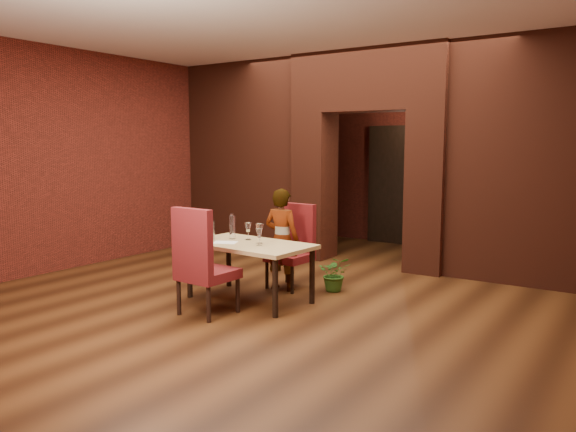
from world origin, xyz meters
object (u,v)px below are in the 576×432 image
water_bottle (232,226)px  chair_far (289,247)px  potted_plant (335,274)px  dining_table (250,272)px  person_seated (282,239)px  chair_near (208,261)px  wine_bucket (207,231)px  wine_glass_c (259,237)px  wine_glass_a (248,231)px  wine_glass_b (260,234)px

water_bottle → chair_far: bearing=56.8°
water_bottle → potted_plant: size_ratio=0.69×
dining_table → person_seated: size_ratio=1.14×
dining_table → potted_plant: bearing=59.3°
chair_near → wine_bucket: (-0.47, 0.52, 0.21)m
wine_bucket → person_seated: bearing=54.3°
chair_near → wine_glass_c: chair_near is taller
wine_bucket → wine_glass_c: bearing=5.5°
dining_table → chair_far: size_ratio=1.37×
wine_bucket → water_bottle: size_ratio=0.74×
person_seated → wine_glass_a: size_ratio=6.21×
person_seated → wine_glass_c: bearing=99.4°
person_seated → water_bottle: 0.66m
chair_far → potted_plant: 0.67m
dining_table → person_seated: person_seated is taller
chair_near → wine_glass_c: bearing=-110.2°
chair_far → water_bottle: (-0.41, -0.63, 0.30)m
person_seated → wine_bucket: (-0.55, -0.77, 0.16)m
dining_table → wine_bucket: 0.71m
chair_far → wine_bucket: (-0.59, -0.88, 0.26)m
chair_near → wine_glass_b: (0.18, 0.69, 0.22)m
dining_table → wine_glass_a: wine_glass_a is taller
person_seated → wine_bucket: person_seated is taller
wine_bucket → potted_plant: size_ratio=0.51×
chair_near → wine_glass_b: 0.74m
chair_far → wine_glass_a: 0.66m
wine_glass_c → wine_glass_b: bearing=124.8°
person_seated → wine_glass_c: (0.17, -0.70, 0.14)m
wine_glass_b → wine_glass_c: bearing=-55.2°
wine_bucket → water_bottle: water_bottle is taller
person_seated → wine_bucket: size_ratio=5.65×
water_bottle → wine_bucket: bearing=-125.0°
chair_far → chair_near: (-0.11, -1.40, 0.05)m
person_seated → potted_plant: 0.79m
wine_glass_a → wine_glass_c: wine_glass_a is taller
dining_table → wine_glass_b: bearing=14.6°
wine_glass_c → water_bottle: water_bottle is taller
chair_near → wine_glass_b: size_ratio=5.02×
wine_bucket → wine_glass_b: bearing=14.7°
dining_table → wine_glass_c: (0.20, -0.08, 0.44)m
wine_glass_c → water_bottle: size_ratio=0.64×
water_bottle → potted_plant: bearing=40.0°
chair_near → wine_glass_c: size_ratio=6.02×
dining_table → chair_near: bearing=-90.5°
wine_glass_a → wine_glass_b: bearing=-26.6°
chair_near → wine_glass_b: bearing=-101.7°
chair_near → potted_plant: 1.76m
water_bottle → dining_table: bearing=-17.5°
wine_glass_a → wine_bucket: bearing=-140.6°
chair_far → person_seated: size_ratio=0.83×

